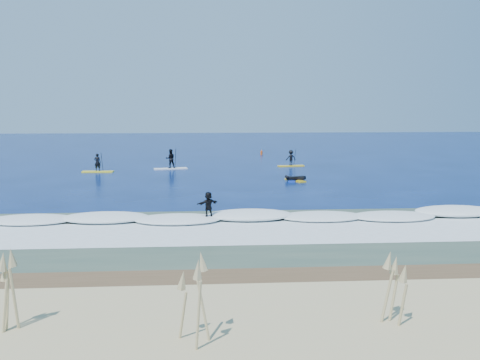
{
  "coord_description": "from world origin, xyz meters",
  "views": [
    {
      "loc": [
        -1.56,
        -38.99,
        6.38
      ],
      "look_at": [
        1.21,
        1.4,
        0.6
      ],
      "focal_mm": 40.0,
      "sensor_mm": 36.0,
      "label": 1
    }
  ],
  "objects": [
    {
      "name": "sup_paddler_right",
      "position": [
        7.41,
        15.19,
        0.75
      ],
      "size": [
        2.8,
        1.06,
        1.92
      ],
      "rotation": [
        0.0,
        0.0,
        0.14
      ],
      "color": "yellow",
      "rests_on": "ground"
    },
    {
      "name": "sup_paddler_center",
      "position": [
        -4.81,
        13.7,
        0.85
      ],
      "size": [
        3.35,
        1.51,
        2.28
      ],
      "rotation": [
        0.0,
        0.0,
        0.22
      ],
      "color": "white",
      "rests_on": "ground"
    },
    {
      "name": "shallow_water",
      "position": [
        0.0,
        -14.0,
        0.01
      ],
      "size": [
        90.0,
        13.0,
        0.01
      ],
      "primitive_type": "cube",
      "color": "#334536",
      "rests_on": "ground"
    },
    {
      "name": "dune_grass",
      "position": [
        0.0,
        -27.0,
        1.85
      ],
      "size": [
        40.0,
        4.0,
        1.7
      ],
      "primitive_type": null,
      "color": "tan",
      "rests_on": "dune"
    },
    {
      "name": "ground",
      "position": [
        0.0,
        0.0,
        0.0
      ],
      "size": [
        160.0,
        160.0,
        0.0
      ],
      "primitive_type": "plane",
      "color": "#031342",
      "rests_on": "ground"
    },
    {
      "name": "wet_sand_strip",
      "position": [
        0.0,
        -21.5,
        0.0
      ],
      "size": [
        90.0,
        5.0,
        0.08
      ],
      "primitive_type": "cube",
      "color": "brown",
      "rests_on": "ground"
    },
    {
      "name": "prone_paddler_far",
      "position": [
        6.04,
        4.86,
        0.15
      ],
      "size": [
        1.61,
        2.14,
        0.44
      ],
      "rotation": [
        0.0,
        0.0,
        1.15
      ],
      "color": "#1839B4",
      "rests_on": "ground"
    },
    {
      "name": "sup_paddler_left",
      "position": [
        -11.53,
        11.8,
        0.64
      ],
      "size": [
        2.94,
        0.88,
        2.04
      ],
      "rotation": [
        0.0,
        0.0,
        -0.05
      ],
      "color": "yellow",
      "rests_on": "ground"
    },
    {
      "name": "breaking_wave",
      "position": [
        0.0,
        -10.0,
        0.0
      ],
      "size": [
        40.0,
        6.0,
        0.3
      ],
      "primitive_type": "cube",
      "color": "white",
      "rests_on": "ground"
    },
    {
      "name": "marker_buoy",
      "position": [
        5.76,
        27.95,
        0.29
      ],
      "size": [
        0.28,
        0.28,
        0.67
      ],
      "rotation": [
        0.0,
        0.0,
        0.36
      ],
      "color": "#D74C13",
      "rests_on": "ground"
    },
    {
      "name": "prone_paddler_near",
      "position": [
        6.09,
        4.77,
        0.17
      ],
      "size": [
        1.8,
        2.4,
        0.49
      ],
      "rotation": [
        0.0,
        0.0,
        1.99
      ],
      "color": "gold",
      "rests_on": "ground"
    },
    {
      "name": "whitewater",
      "position": [
        0.0,
        -13.0,
        0.0
      ],
      "size": [
        34.0,
        5.0,
        0.02
      ],
      "primitive_type": "cube",
      "color": "silver",
      "rests_on": "ground"
    },
    {
      "name": "wave_surfer",
      "position": [
        -1.32,
        -10.26,
        0.84
      ],
      "size": [
        2.07,
        1.53,
        1.5
      ],
      "rotation": [
        0.0,
        0.0,
        0.53
      ],
      "color": "white",
      "rests_on": "breaking_wave"
    }
  ]
}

